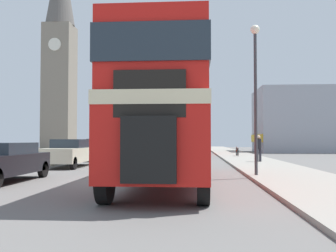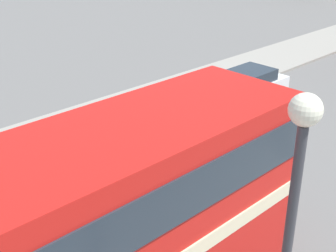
{
  "view_description": "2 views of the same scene",
  "coord_description": "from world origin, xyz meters",
  "px_view_note": "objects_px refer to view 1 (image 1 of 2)",
  "views": [
    {
      "loc": [
        2.93,
        -13.24,
        1.49
      ],
      "look_at": [
        2.0,
        -0.07,
        1.97
      ],
      "focal_mm": 40.0,
      "sensor_mm": 36.0,
      "label": 1
    },
    {
      "loc": [
        7.51,
        -2.59,
        7.65
      ],
      "look_at": [
        0.0,
        4.62,
        2.84
      ],
      "focal_mm": 50.0,
      "sensor_mm": 36.0,
      "label": 2
    }
  ],
  "objects_px": {
    "bus_distant": "(184,130)",
    "car_parked_mid": "(71,152)",
    "car_parked_far": "(100,149)",
    "double_decker_bus": "(168,108)",
    "car_parked_near": "(2,161)",
    "street_lamp": "(255,76)",
    "bicycle_on_pavement": "(237,152)",
    "church_tower": "(60,40)",
    "pedestrian_walking": "(259,147)"
  },
  "relations": [
    {
      "from": "double_decker_bus",
      "to": "bus_distant",
      "type": "distance_m",
      "value": 25.18
    },
    {
      "from": "bus_distant",
      "to": "car_parked_mid",
      "type": "height_order",
      "value": "bus_distant"
    },
    {
      "from": "car_parked_mid",
      "to": "car_parked_far",
      "type": "height_order",
      "value": "car_parked_far"
    },
    {
      "from": "pedestrian_walking",
      "to": "bicycle_on_pavement",
      "type": "relative_size",
      "value": 0.93
    },
    {
      "from": "bicycle_on_pavement",
      "to": "street_lamp",
      "type": "xyz_separation_m",
      "value": [
        -1.15,
        -16.6,
        3.47
      ]
    },
    {
      "from": "car_parked_near",
      "to": "pedestrian_walking",
      "type": "height_order",
      "value": "pedestrian_walking"
    },
    {
      "from": "bus_distant",
      "to": "bicycle_on_pavement",
      "type": "bearing_deg",
      "value": -56.96
    },
    {
      "from": "car_parked_near",
      "to": "car_parked_far",
      "type": "xyz_separation_m",
      "value": [
        0.07,
        13.44,
        0.06
      ]
    },
    {
      "from": "bus_distant",
      "to": "street_lamp",
      "type": "distance_m",
      "value": 23.91
    },
    {
      "from": "bicycle_on_pavement",
      "to": "church_tower",
      "type": "bearing_deg",
      "value": 135.08
    },
    {
      "from": "double_decker_bus",
      "to": "car_parked_near",
      "type": "height_order",
      "value": "double_decker_bus"
    },
    {
      "from": "car_parked_far",
      "to": "street_lamp",
      "type": "height_order",
      "value": "street_lamp"
    },
    {
      "from": "car_parked_near",
      "to": "church_tower",
      "type": "height_order",
      "value": "church_tower"
    },
    {
      "from": "bicycle_on_pavement",
      "to": "street_lamp",
      "type": "bearing_deg",
      "value": -93.95
    },
    {
      "from": "car_parked_near",
      "to": "car_parked_far",
      "type": "distance_m",
      "value": 13.44
    },
    {
      "from": "car_parked_far",
      "to": "pedestrian_walking",
      "type": "relative_size",
      "value": 2.4
    },
    {
      "from": "car_parked_near",
      "to": "bicycle_on_pavement",
      "type": "distance_m",
      "value": 21.29
    },
    {
      "from": "double_decker_bus",
      "to": "bus_distant",
      "type": "xyz_separation_m",
      "value": [
        -0.11,
        25.18,
        -0.13
      ]
    },
    {
      "from": "double_decker_bus",
      "to": "church_tower",
      "type": "distance_m",
      "value": 48.47
    },
    {
      "from": "car_parked_near",
      "to": "car_parked_far",
      "type": "relative_size",
      "value": 1.14
    },
    {
      "from": "church_tower",
      "to": "double_decker_bus",
      "type": "bearing_deg",
      "value": -65.1
    },
    {
      "from": "double_decker_bus",
      "to": "church_tower",
      "type": "height_order",
      "value": "church_tower"
    },
    {
      "from": "street_lamp",
      "to": "church_tower",
      "type": "distance_m",
      "value": 48.22
    },
    {
      "from": "double_decker_bus",
      "to": "car_parked_far",
      "type": "height_order",
      "value": "double_decker_bus"
    },
    {
      "from": "car_parked_mid",
      "to": "bicycle_on_pavement",
      "type": "distance_m",
      "value": 15.25
    },
    {
      "from": "double_decker_bus",
      "to": "car_parked_far",
      "type": "bearing_deg",
      "value": 113.85
    },
    {
      "from": "car_parked_far",
      "to": "car_parked_near",
      "type": "bearing_deg",
      "value": -90.28
    },
    {
      "from": "car_parked_near",
      "to": "pedestrian_walking",
      "type": "xyz_separation_m",
      "value": [
        10.69,
        10.92,
        0.31
      ]
    },
    {
      "from": "bus_distant",
      "to": "church_tower",
      "type": "relative_size",
      "value": 0.32
    },
    {
      "from": "pedestrian_walking",
      "to": "street_lamp",
      "type": "xyz_separation_m",
      "value": [
        -1.6,
        -8.85,
        2.91
      ]
    },
    {
      "from": "car_parked_far",
      "to": "bus_distant",
      "type": "bearing_deg",
      "value": 65.39
    },
    {
      "from": "car_parked_mid",
      "to": "pedestrian_walking",
      "type": "bearing_deg",
      "value": 18.09
    },
    {
      "from": "car_parked_near",
      "to": "church_tower",
      "type": "relative_size",
      "value": 0.14
    },
    {
      "from": "car_parked_far",
      "to": "bicycle_on_pavement",
      "type": "bearing_deg",
      "value": 27.18
    },
    {
      "from": "double_decker_bus",
      "to": "car_parked_near",
      "type": "bearing_deg",
      "value": -174.98
    },
    {
      "from": "bus_distant",
      "to": "car_parked_far",
      "type": "relative_size",
      "value": 2.67
    },
    {
      "from": "pedestrian_walking",
      "to": "street_lamp",
      "type": "relative_size",
      "value": 0.28
    },
    {
      "from": "double_decker_bus",
      "to": "church_tower",
      "type": "bearing_deg",
      "value": 114.9
    },
    {
      "from": "pedestrian_walking",
      "to": "bicycle_on_pavement",
      "type": "xyz_separation_m",
      "value": [
        -0.45,
        7.75,
        -0.56
      ]
    },
    {
      "from": "double_decker_bus",
      "to": "car_parked_near",
      "type": "relative_size",
      "value": 2.52
    },
    {
      "from": "bus_distant",
      "to": "car_parked_mid",
      "type": "relative_size",
      "value": 2.23
    },
    {
      "from": "bus_distant",
      "to": "street_lamp",
      "type": "xyz_separation_m",
      "value": [
        3.42,
        -23.62,
        1.47
      ]
    },
    {
      "from": "bus_distant",
      "to": "pedestrian_walking",
      "type": "height_order",
      "value": "bus_distant"
    },
    {
      "from": "bicycle_on_pavement",
      "to": "car_parked_mid",
      "type": "bearing_deg",
      "value": -132.41
    },
    {
      "from": "car_parked_near",
      "to": "car_parked_far",
      "type": "bearing_deg",
      "value": 89.72
    },
    {
      "from": "car_parked_mid",
      "to": "car_parked_near",
      "type": "bearing_deg",
      "value": -89.69
    },
    {
      "from": "street_lamp",
      "to": "double_decker_bus",
      "type": "bearing_deg",
      "value": -154.79
    },
    {
      "from": "bus_distant",
      "to": "bicycle_on_pavement",
      "type": "distance_m",
      "value": 8.61
    },
    {
      "from": "bicycle_on_pavement",
      "to": "street_lamp",
      "type": "relative_size",
      "value": 0.3
    },
    {
      "from": "bicycle_on_pavement",
      "to": "church_tower",
      "type": "distance_m",
      "value": 37.54
    }
  ]
}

